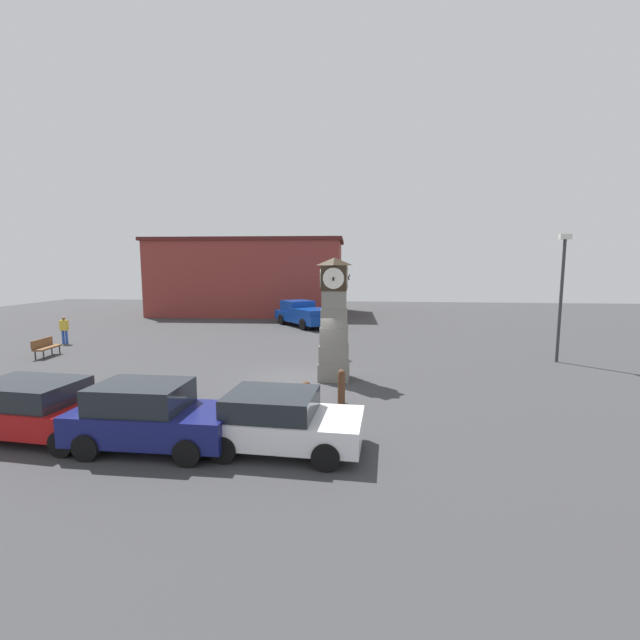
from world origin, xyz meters
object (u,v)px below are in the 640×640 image
car_by_building (280,420)px  pedestrian_near_bench (335,338)px  car_near_tower (150,416)px  pickup_truck (304,314)px  pedestrian_by_cars (64,328)px  clock_tower (334,324)px  bollard_mid_row (306,395)px  bollard_near_tower (265,399)px  street_lamp_near_road (562,289)px  bench (46,346)px  car_navy_sedan (38,409)px  bollard_far_row (341,386)px

car_by_building → pedestrian_near_bench: bearing=86.4°
car_near_tower → car_by_building: (3.20, 0.24, -0.08)m
pickup_truck → pedestrian_by_cars: size_ratio=3.60×
pedestrian_by_cars → pedestrian_near_bench: bearing=-8.4°
car_near_tower → clock_tower: bearing=59.4°
bollard_mid_row → pickup_truck: pickup_truck is taller
bollard_near_tower → pedestrian_by_cars: (-14.18, 10.55, 0.36)m
clock_tower → bollard_mid_row: 4.16m
clock_tower → car_by_building: size_ratio=1.22×
bollard_near_tower → car_near_tower: (-2.31, -2.48, 0.27)m
bollard_mid_row → pedestrian_near_bench: pedestrian_near_bench is taller
clock_tower → car_by_building: bearing=-97.5°
car_by_building → street_lamp_near_road: 15.64m
pickup_truck → pedestrian_by_cars: 15.30m
clock_tower → pickup_truck: size_ratio=0.84×
clock_tower → pedestrian_by_cars: size_ratio=3.02×
bench → street_lamp_near_road: size_ratio=0.28×
car_by_building → car_navy_sedan: bearing=178.8°
car_by_building → bench: bearing=145.3°
bollard_far_row → bollard_near_tower: bearing=-147.1°
car_navy_sedan → pedestrian_by_cars: size_ratio=2.98×
bollard_mid_row → car_by_building: bearing=-95.1°
pickup_truck → pedestrian_near_bench: bearing=-74.4°
bollard_far_row → street_lamp_near_road: (9.74, 7.06, 2.86)m
pedestrian_near_bench → car_by_building: bearing=-93.6°
bollard_near_tower → pedestrian_near_bench: 8.39m
street_lamp_near_road → clock_tower: bearing=-158.2°
clock_tower → bollard_mid_row: size_ratio=5.21×
car_navy_sedan → car_by_building: size_ratio=1.20×
bollard_near_tower → car_navy_sedan: bearing=-159.4°
bollard_near_tower → bench: (-12.73, 7.20, -0.02)m
clock_tower → bench: size_ratio=2.91×
car_navy_sedan → street_lamp_near_road: street_lamp_near_road is taller
bollard_far_row → pedestrian_by_cars: bearing=150.9°
car_by_building → pedestrian_by_cars: (-15.07, 12.78, 0.17)m
bollard_far_row → pedestrian_by_cars: 18.75m
car_navy_sedan → car_near_tower: 3.30m
clock_tower → car_near_tower: (-4.07, -6.88, -1.41)m
car_navy_sedan → bench: (-7.14, 9.30, -0.24)m
bollard_near_tower → pedestrian_near_bench: size_ratio=0.61×
bollard_near_tower → bollard_far_row: (2.20, 1.43, 0.03)m
street_lamp_near_road → pedestrian_near_bench: bearing=-178.6°
bollard_mid_row → car_near_tower: car_near_tower is taller
bollard_near_tower → car_near_tower: car_near_tower is taller
car_near_tower → pedestrian_by_cars: bearing=132.4°
bollard_mid_row → pickup_truck: (-2.62, 18.38, 0.47)m
bollard_mid_row → car_by_building: car_by_building is taller
pedestrian_by_cars → car_navy_sedan: bearing=-55.8°
bollard_near_tower → pedestrian_near_bench: bearing=79.3°
car_by_building → bench: size_ratio=2.40×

